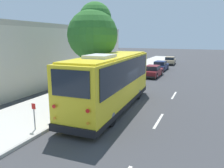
# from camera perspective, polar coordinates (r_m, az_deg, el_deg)

# --- Properties ---
(ground_plane) EXTENTS (160.00, 160.00, 0.00)m
(ground_plane) POSITION_cam_1_polar(r_m,az_deg,el_deg) (15.00, 3.16, -5.65)
(ground_plane) COLOR #3D3D3F
(sidewalk_slab) EXTENTS (80.00, 4.49, 0.15)m
(sidewalk_slab) POSITION_cam_1_polar(r_m,az_deg,el_deg) (16.93, -10.86, -3.52)
(sidewalk_slab) COLOR beige
(sidewalk_slab) RESTS_ON ground
(curb_strip) EXTENTS (80.00, 0.14, 0.15)m
(curb_strip) POSITION_cam_1_polar(r_m,az_deg,el_deg) (15.78, -3.86, -4.48)
(curb_strip) COLOR #AAA69D
(curb_strip) RESTS_ON ground
(shuttle_bus) EXTENTS (9.98, 2.97, 3.63)m
(shuttle_bus) POSITION_cam_1_polar(r_m,az_deg,el_deg) (13.90, -0.17, 1.27)
(shuttle_bus) COLOR yellow
(shuttle_bus) RESTS_ON ground
(parked_sedan_maroon) EXTENTS (4.39, 1.80, 1.33)m
(parked_sedan_maroon) POSITION_cam_1_polar(r_m,az_deg,el_deg) (26.38, 10.58, 3.26)
(parked_sedan_maroon) COLOR maroon
(parked_sedan_maroon) RESTS_ON ground
(parked_sedan_navy) EXTENTS (4.58, 1.77, 1.29)m
(parked_sedan_navy) POSITION_cam_1_polar(r_m,az_deg,el_deg) (31.84, 12.51, 4.61)
(parked_sedan_navy) COLOR #19234C
(parked_sedan_navy) RESTS_ON ground
(parked_sedan_tan) EXTENTS (4.50, 1.92, 1.32)m
(parked_sedan_tan) POSITION_cam_1_polar(r_m,az_deg,el_deg) (39.21, 14.87, 5.87)
(parked_sedan_tan) COLOR tan
(parked_sedan_tan) RESTS_ON ground
(street_tree) EXTENTS (3.87, 3.87, 7.11)m
(street_tree) POSITION_cam_1_polar(r_m,az_deg,el_deg) (17.30, -4.94, 13.45)
(street_tree) COLOR brown
(street_tree) RESTS_ON sidewalk_slab
(sign_post_near) EXTENTS (0.06, 0.22, 1.31)m
(sign_post_near) POSITION_cam_1_polar(r_m,az_deg,el_deg) (11.32, -19.64, -7.89)
(sign_post_near) COLOR gray
(sign_post_near) RESTS_ON sidewalk_slab
(sign_post_far) EXTENTS (0.06, 0.22, 1.47)m
(sign_post_far) POSITION_cam_1_polar(r_m,az_deg,el_deg) (12.20, -15.60, -5.80)
(sign_post_far) COLOR gray
(sign_post_far) RESTS_ON sidewalk_slab
(fire_hydrant) EXTENTS (0.22, 0.22, 0.81)m
(fire_hydrant) POSITION_cam_1_polar(r_m,az_deg,el_deg) (20.64, 2.02, 0.85)
(fire_hydrant) COLOR gold
(fire_hydrant) RESTS_ON sidewalk_slab
(building_backdrop) EXTENTS (25.47, 7.31, 5.78)m
(building_backdrop) POSITION_cam_1_polar(r_m,az_deg,el_deg) (25.27, -17.21, 7.30)
(building_backdrop) COLOR beige
(building_backdrop) RESTS_ON ground
(lane_stripe_mid) EXTENTS (2.40, 0.14, 0.01)m
(lane_stripe_mid) POSITION_cam_1_polar(r_m,az_deg,el_deg) (12.63, 12.07, -9.36)
(lane_stripe_mid) COLOR silver
(lane_stripe_mid) RESTS_ON ground
(lane_stripe_ahead) EXTENTS (2.40, 0.14, 0.01)m
(lane_stripe_ahead) POSITION_cam_1_polar(r_m,az_deg,el_deg) (18.28, 15.89, -2.84)
(lane_stripe_ahead) COLOR silver
(lane_stripe_ahead) RESTS_ON ground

